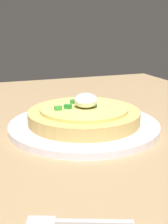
# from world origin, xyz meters

# --- Properties ---
(dining_table) EXTENTS (1.17, 0.66, 0.03)m
(dining_table) POSITION_xyz_m (0.00, 0.00, 0.01)
(dining_table) COLOR tan
(dining_table) RESTS_ON ground
(plate) EXTENTS (0.28, 0.28, 0.01)m
(plate) POSITION_xyz_m (-0.06, -0.11, 0.04)
(plate) COLOR white
(plate) RESTS_ON dining_table
(pizza) EXTENTS (0.21, 0.21, 0.06)m
(pizza) POSITION_xyz_m (-0.06, -0.11, 0.06)
(pizza) COLOR tan
(pizza) RESTS_ON plate
(fork) EXTENTS (0.05, 0.10, 0.01)m
(fork) POSITION_xyz_m (0.20, -0.22, 0.03)
(fork) COLOR #B7B7BC
(fork) RESTS_ON dining_table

